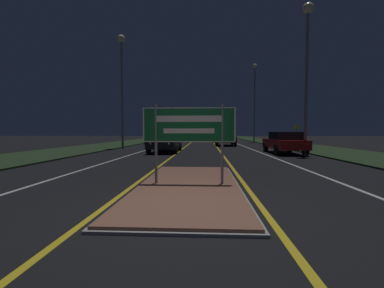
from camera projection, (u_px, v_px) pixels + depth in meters
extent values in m
plane|color=black|center=(182.00, 211.00, 4.67)|extent=(160.00, 160.00, 0.00)
cube|color=#999993|center=(189.00, 186.00, 6.63)|extent=(2.60, 6.29, 0.05)
cube|color=brown|center=(189.00, 185.00, 6.63)|extent=(2.48, 6.17, 0.10)
cube|color=#23381E|center=(104.00, 146.00, 25.11)|extent=(5.00, 100.00, 0.08)
cube|color=#23381E|center=(302.00, 146.00, 24.11)|extent=(5.00, 100.00, 0.08)
cube|color=gold|center=(189.00, 144.00, 29.68)|extent=(0.12, 70.00, 0.01)
cube|color=gold|center=(215.00, 144.00, 29.52)|extent=(0.12, 70.00, 0.01)
cube|color=silver|center=(166.00, 144.00, 29.82)|extent=(0.12, 70.00, 0.01)
cube|color=silver|center=(238.00, 144.00, 29.38)|extent=(0.12, 70.00, 0.01)
cube|color=silver|center=(140.00, 144.00, 29.98)|extent=(0.10, 70.00, 0.01)
cube|color=silver|center=(265.00, 144.00, 29.22)|extent=(0.10, 70.00, 0.01)
cylinder|color=gray|center=(156.00, 144.00, 6.62)|extent=(0.07, 0.07, 2.05)
cylinder|color=gray|center=(222.00, 144.00, 6.53)|extent=(0.07, 0.07, 2.05)
cube|color=#146033|center=(189.00, 125.00, 6.55)|extent=(2.37, 0.04, 0.88)
cube|color=white|center=(189.00, 125.00, 6.53)|extent=(2.37, 0.00, 0.88)
cube|color=#146033|center=(189.00, 125.00, 6.53)|extent=(2.30, 0.01, 0.83)
cube|color=white|center=(189.00, 119.00, 6.52)|extent=(1.66, 0.01, 0.16)
cube|color=white|center=(189.00, 131.00, 6.53)|extent=(1.30, 0.01, 0.12)
cylinder|color=gray|center=(122.00, 95.00, 21.15)|extent=(0.18, 0.18, 8.85)
sphere|color=beige|center=(121.00, 39.00, 20.92)|extent=(0.63, 0.63, 0.63)
cylinder|color=gray|center=(306.00, 85.00, 15.01)|extent=(0.18, 0.18, 8.38)
sphere|color=beige|center=(308.00, 8.00, 14.80)|extent=(0.63, 0.63, 0.63)
cylinder|color=gray|center=(254.00, 105.00, 32.50)|extent=(0.18, 0.18, 9.58)
sphere|color=beige|center=(255.00, 66.00, 32.27)|extent=(0.51, 0.51, 0.51)
cube|color=maroon|center=(284.00, 144.00, 16.88)|extent=(1.77, 4.67, 0.57)
cube|color=black|center=(285.00, 136.00, 16.58)|extent=(1.56, 2.43, 0.50)
sphere|color=red|center=(286.00, 144.00, 14.60)|extent=(0.14, 0.14, 0.14)
sphere|color=red|center=(306.00, 144.00, 14.54)|extent=(0.14, 0.14, 0.14)
cylinder|color=black|center=(266.00, 147.00, 18.39)|extent=(0.22, 0.71, 0.71)
cylinder|color=black|center=(290.00, 147.00, 18.30)|extent=(0.22, 0.71, 0.71)
cylinder|color=black|center=(277.00, 150.00, 15.50)|extent=(0.22, 0.71, 0.71)
cylinder|color=black|center=(305.00, 150.00, 15.41)|extent=(0.22, 0.71, 0.71)
cube|color=black|center=(225.00, 139.00, 26.40)|extent=(1.85, 4.54, 0.60)
cube|color=black|center=(225.00, 134.00, 26.10)|extent=(1.63, 2.36, 0.53)
sphere|color=red|center=(221.00, 139.00, 24.18)|extent=(0.14, 0.14, 0.14)
sphere|color=red|center=(233.00, 139.00, 24.12)|extent=(0.14, 0.14, 0.14)
cylinder|color=black|center=(216.00, 142.00, 27.87)|extent=(0.22, 0.71, 0.71)
cylinder|color=black|center=(232.00, 142.00, 27.77)|extent=(0.22, 0.71, 0.71)
cylinder|color=black|center=(217.00, 143.00, 25.06)|extent=(0.22, 0.71, 0.71)
cylinder|color=black|center=(235.00, 143.00, 24.96)|extent=(0.22, 0.71, 0.71)
cube|color=#B7B7BC|center=(220.00, 138.00, 34.73)|extent=(1.77, 4.09, 0.57)
cube|color=black|center=(220.00, 133.00, 34.46)|extent=(1.55, 2.13, 0.54)
sphere|color=red|center=(216.00, 137.00, 32.74)|extent=(0.14, 0.14, 0.14)
sphere|color=red|center=(225.00, 137.00, 32.68)|extent=(0.14, 0.14, 0.14)
cylinder|color=black|center=(213.00, 139.00, 36.06)|extent=(0.22, 0.71, 0.71)
cylinder|color=black|center=(225.00, 139.00, 35.97)|extent=(0.22, 0.71, 0.71)
cylinder|color=black|center=(214.00, 140.00, 33.52)|extent=(0.22, 0.71, 0.71)
cylinder|color=black|center=(227.00, 140.00, 33.44)|extent=(0.22, 0.71, 0.71)
cube|color=black|center=(165.00, 143.00, 17.96)|extent=(1.83, 4.57, 0.63)
cube|color=black|center=(166.00, 135.00, 18.20)|extent=(1.61, 2.37, 0.45)
sphere|color=white|center=(150.00, 143.00, 15.72)|extent=(0.14, 0.14, 0.14)
sphere|color=white|center=(169.00, 143.00, 15.66)|extent=(0.14, 0.14, 0.14)
cylinder|color=black|center=(149.00, 149.00, 16.60)|extent=(0.22, 0.64, 0.64)
cylinder|color=black|center=(175.00, 149.00, 16.51)|extent=(0.22, 0.64, 0.64)
cylinder|color=black|center=(157.00, 146.00, 19.43)|extent=(0.22, 0.64, 0.64)
cylinder|color=black|center=(180.00, 146.00, 19.34)|extent=(0.22, 0.64, 0.64)
cube|color=navy|center=(155.00, 138.00, 30.94)|extent=(1.72, 4.22, 0.68)
cube|color=black|center=(155.00, 134.00, 31.17)|extent=(1.51, 2.20, 0.41)
sphere|color=white|center=(146.00, 138.00, 28.88)|extent=(0.14, 0.14, 0.14)
sphere|color=white|center=(156.00, 138.00, 28.82)|extent=(0.14, 0.14, 0.14)
cylinder|color=black|center=(146.00, 141.00, 29.69)|extent=(0.22, 0.64, 0.64)
cylinder|color=black|center=(160.00, 141.00, 29.61)|extent=(0.22, 0.64, 0.64)
cylinder|color=black|center=(150.00, 140.00, 32.31)|extent=(0.22, 0.64, 0.64)
cylinder|color=black|center=(163.00, 141.00, 32.22)|extent=(0.22, 0.64, 0.64)
cylinder|color=gray|center=(297.00, 136.00, 26.02)|extent=(0.06, 0.06, 1.84)
cube|color=yellow|center=(297.00, 127.00, 25.98)|extent=(0.60, 0.02, 0.60)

